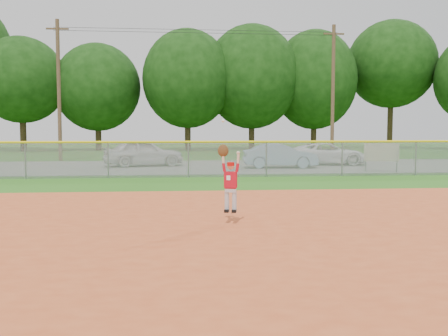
# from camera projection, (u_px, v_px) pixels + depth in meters

# --- Properties ---
(ground) EXTENTS (120.00, 120.00, 0.00)m
(ground) POSITION_uv_depth(u_px,v_px,m) (198.00, 220.00, 11.15)
(ground) COLOR #275F15
(ground) RESTS_ON ground
(clay_infield) EXTENTS (24.00, 16.00, 0.04)m
(clay_infield) POSITION_uv_depth(u_px,v_px,m) (206.00, 252.00, 8.17)
(clay_infield) COLOR #C04C22
(clay_infield) RESTS_ON ground
(parking_strip) EXTENTS (44.00, 10.00, 0.03)m
(parking_strip) POSITION_uv_depth(u_px,v_px,m) (186.00, 167.00, 27.03)
(parking_strip) COLOR #65625E
(parking_strip) RESTS_ON ground
(car_white_a) EXTENTS (4.59, 2.80, 1.46)m
(car_white_a) POSITION_uv_depth(u_px,v_px,m) (144.00, 153.00, 27.14)
(car_white_a) COLOR silver
(car_white_a) RESTS_ON parking_strip
(car_blue) EXTENTS (3.87, 1.49, 1.26)m
(car_blue) POSITION_uv_depth(u_px,v_px,m) (280.00, 156.00, 25.95)
(car_blue) COLOR #80A0BF
(car_blue) RESTS_ON parking_strip
(car_white_b) EXTENTS (4.71, 2.65, 1.24)m
(car_white_b) POSITION_uv_depth(u_px,v_px,m) (327.00, 154.00, 28.21)
(car_white_b) COLOR white
(car_white_b) RESTS_ON parking_strip
(sponsor_sign) EXTENTS (1.49, 0.59, 1.40)m
(sponsor_sign) POSITION_uv_depth(u_px,v_px,m) (381.00, 153.00, 23.45)
(sponsor_sign) COLOR gray
(sponsor_sign) RESTS_ON ground
(outfield_fence) EXTENTS (40.06, 0.10, 1.55)m
(outfield_fence) POSITION_uv_depth(u_px,v_px,m) (188.00, 157.00, 21.01)
(outfield_fence) COLOR gray
(outfield_fence) RESTS_ON ground
(power_lines) EXTENTS (19.40, 0.24, 9.00)m
(power_lines) POSITION_uv_depth(u_px,v_px,m) (199.00, 89.00, 32.72)
(power_lines) COLOR #4C3823
(power_lines) RESTS_ON ground
(tree_line) EXTENTS (62.37, 13.00, 14.43)m
(tree_line) POSITION_uv_depth(u_px,v_px,m) (192.00, 73.00, 48.29)
(tree_line) COLOR #422D1C
(tree_line) RESTS_ON ground
(ballplayer) EXTENTS (0.47, 0.26, 1.95)m
(ballplayer) POSITION_uv_depth(u_px,v_px,m) (229.00, 179.00, 10.44)
(ballplayer) COLOR silver
(ballplayer) RESTS_ON ground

